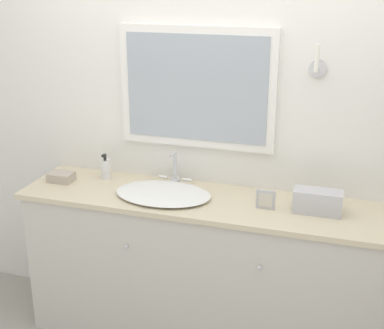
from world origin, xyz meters
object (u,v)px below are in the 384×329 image
at_px(appliance_box, 318,202).
at_px(sink_basin, 164,193).
at_px(soap_bottle, 106,169).
at_px(picture_frame, 266,200).

bearing_deg(appliance_box, sink_basin, -177.99).
xyz_separation_m(sink_basin, soap_bottle, (-0.43, 0.15, 0.04)).
height_order(soap_bottle, appliance_box, soap_bottle).
bearing_deg(picture_frame, appliance_box, 7.17).
relative_size(sink_basin, picture_frame, 5.18).
bearing_deg(sink_basin, picture_frame, -0.39).
distance_m(soap_bottle, appliance_box, 1.29).
xyz_separation_m(soap_bottle, appliance_box, (1.28, -0.12, -0.00)).
bearing_deg(picture_frame, sink_basin, 179.61).
height_order(sink_basin, picture_frame, sink_basin).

